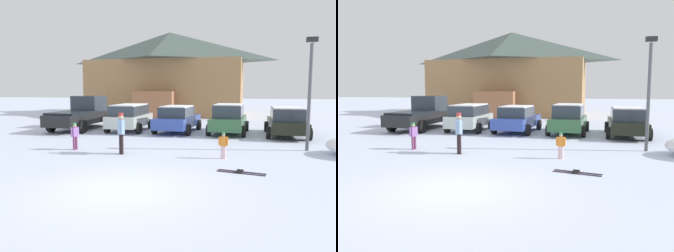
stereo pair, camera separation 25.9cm
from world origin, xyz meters
TOP-DOWN VIEW (x-y plane):
  - ground at (0.00, 0.00)m, footprint 160.00×160.00m
  - ski_lodge at (-4.04, 26.02)m, footprint 15.83×12.22m
  - parked_silver_wagon at (-3.61, 11.54)m, footprint 2.25×4.08m
  - parked_blue_hatchback at (-0.59, 11.63)m, footprint 2.57×4.72m
  - parked_green_coupe at (2.49, 11.55)m, footprint 2.43×4.52m
  - parked_black_sedan at (5.68, 11.24)m, footprint 2.38×4.84m
  - pickup_truck at (-6.96, 11.87)m, footprint 2.60×5.83m
  - skier_adult_in_blue_parka at (-1.60, 4.47)m, footprint 0.40×0.56m
  - skier_child_in_orange_jacket at (2.49, 4.43)m, footprint 0.37×0.17m
  - skier_child_in_purple_jacket at (-3.88, 4.93)m, footprint 0.26×0.41m
  - pair_of_skis at (3.12, 2.40)m, footprint 1.55×0.59m
  - lamp_post at (5.93, 6.79)m, footprint 0.44×0.24m

SIDE VIEW (x-z plane):
  - ground at x=0.00m, z-range 0.00..0.00m
  - pair_of_skis at x=3.12m, z-range -0.02..0.06m
  - skier_child_in_orange_jacket at x=2.49m, z-range 0.06..1.05m
  - skier_child_in_purple_jacket at x=-3.88m, z-range 0.08..1.24m
  - parked_blue_hatchback at x=-0.59m, z-range 0.01..1.62m
  - parked_black_sedan at x=5.68m, z-range 0.01..1.63m
  - parked_green_coupe at x=2.49m, z-range 0.00..1.74m
  - parked_silver_wagon at x=-3.61m, z-range 0.07..1.73m
  - skier_adult_in_blue_parka at x=-1.60m, z-range 0.11..1.78m
  - pickup_truck at x=-6.96m, z-range -0.08..2.07m
  - lamp_post at x=5.93m, z-range 0.34..5.09m
  - ski_lodge at x=-4.04m, z-range 0.06..8.48m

